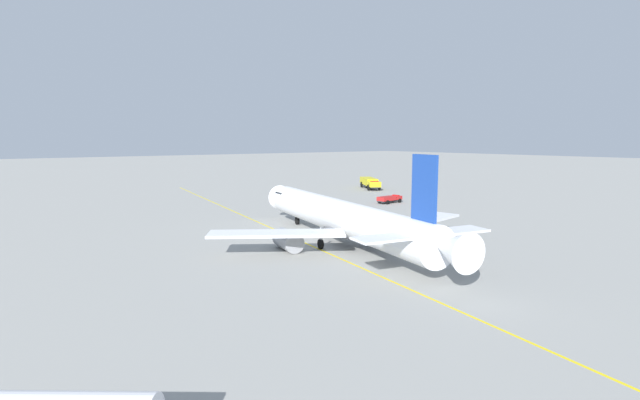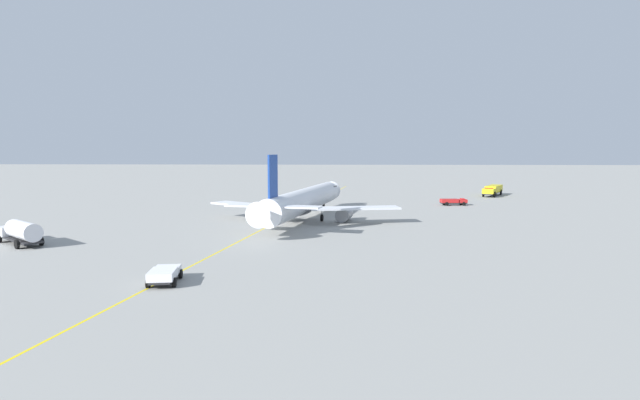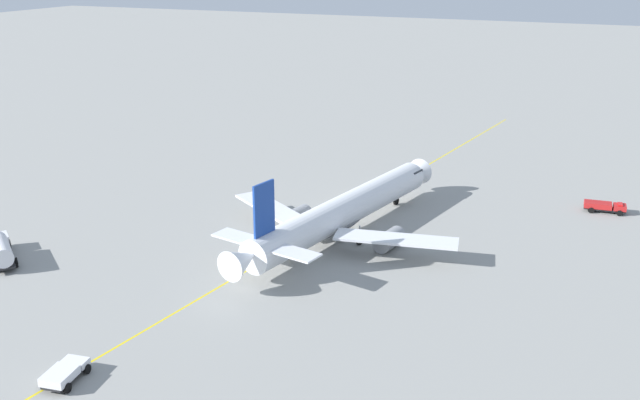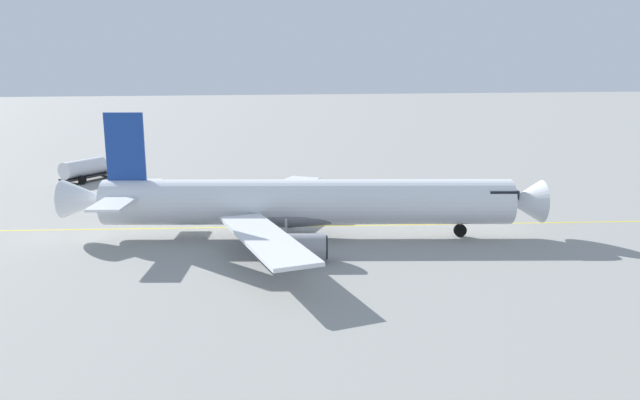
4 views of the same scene
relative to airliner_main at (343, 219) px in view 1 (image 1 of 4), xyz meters
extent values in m
plane|color=gray|center=(5.13, -1.17, -2.88)|extent=(600.00, 600.00, 0.00)
cylinder|color=white|center=(-0.49, 0.10, 0.20)|extent=(34.47, 10.68, 3.83)
cone|color=white|center=(-18.51, 3.80, 0.20)|extent=(3.67, 4.17, 3.64)
cone|color=white|center=(17.83, -3.66, 0.50)|extent=(4.57, 4.00, 3.26)
cube|color=black|center=(-16.36, 3.36, 1.06)|extent=(3.01, 3.67, 0.70)
ellipsoid|color=slate|center=(1.20, -0.25, -0.86)|extent=(12.82, 5.87, 2.11)
cube|color=#193D93|center=(14.34, -2.95, 4.92)|extent=(3.18, 0.88, 5.62)
cube|color=white|center=(13.62, -6.46, 0.96)|extent=(3.68, 6.06, 0.20)
cube|color=white|center=(15.06, 0.57, 0.96)|extent=(3.68, 6.06, 0.20)
cube|color=white|center=(0.59, -9.08, -0.47)|extent=(10.37, 13.29, 0.28)
cube|color=white|center=(4.12, 8.12, -0.47)|extent=(5.74, 14.11, 0.28)
cylinder|color=gray|center=(-1.17, -6.62, -1.79)|extent=(4.52, 2.92, 2.13)
cylinder|color=black|center=(-3.26, -6.19, -1.79)|extent=(0.51, 1.80, 1.81)
cylinder|color=gray|center=(1.54, 6.55, -1.79)|extent=(4.52, 2.92, 2.13)
cylinder|color=black|center=(-0.55, 6.98, -1.79)|extent=(0.51, 1.80, 1.81)
cylinder|color=#9EA0A5|center=(-13.29, 2.73, -1.40)|extent=(0.20, 0.20, 1.86)
cylinder|color=black|center=(-13.29, 2.73, -2.33)|extent=(1.14, 0.52, 1.10)
cylinder|color=#9EA0A5|center=(0.53, -3.49, -1.40)|extent=(0.20, 0.20, 1.86)
cylinder|color=black|center=(0.53, -3.49, -2.33)|extent=(1.14, 0.52, 1.10)
cylinder|color=#9EA0A5|center=(1.87, 3.00, -1.40)|extent=(0.20, 0.20, 1.86)
cylinder|color=black|center=(1.87, 3.00, -2.33)|extent=(1.14, 0.52, 1.10)
cube|color=#232326|center=(-21.41, 28.98, -2.40)|extent=(1.99, 5.34, 0.20)
cube|color=red|center=(-21.56, 30.81, -1.98)|extent=(1.97, 1.71, 0.65)
cube|color=black|center=(-21.62, 31.49, -1.88)|extent=(1.55, 0.21, 0.36)
cube|color=red|center=(-21.34, 28.10, -1.95)|extent=(2.12, 3.60, 0.70)
cube|color=red|center=(-21.56, 30.81, -1.55)|extent=(1.34, 0.70, 0.16)
cylinder|color=black|center=(-22.48, 30.73, -2.50)|extent=(0.34, 0.78, 0.76)
cylinder|color=black|center=(-20.64, 30.88, -2.50)|extent=(0.34, 0.78, 0.76)
cylinder|color=black|center=(-22.20, 27.24, -2.50)|extent=(0.34, 0.78, 0.76)
cylinder|color=black|center=(-20.36, 27.39, -2.50)|extent=(0.34, 0.78, 0.76)
cube|color=#232326|center=(-42.27, 43.32, -2.08)|extent=(10.60, 7.27, 0.20)
cube|color=yellow|center=(-38.57, 41.25, -1.38)|extent=(3.38, 3.46, 1.20)
cube|color=black|center=(-37.61, 40.71, -1.20)|extent=(1.15, 1.96, 0.67)
cube|color=yellow|center=(-43.41, 43.96, -1.18)|extent=(8.52, 6.34, 1.60)
cube|color=red|center=(-38.57, 41.25, -0.68)|extent=(1.42, 1.90, 0.16)
cylinder|color=black|center=(-38.31, 42.61, -2.18)|extent=(1.36, 0.93, 1.40)
cylinder|color=black|center=(-39.59, 40.32, -2.18)|extent=(1.36, 0.93, 1.40)
cylinder|color=black|center=(-44.68, 46.17, -2.18)|extent=(1.36, 0.93, 1.40)
cylinder|color=black|center=(-45.96, 43.88, -2.18)|extent=(1.36, 0.93, 1.40)
cube|color=yellow|center=(-3.19, -3.09, -2.88)|extent=(138.48, 21.85, 0.01)
camera|label=1|loc=(40.66, -33.51, 9.03)|focal=26.46mm
camera|label=2|loc=(76.75, 5.93, 8.32)|focal=26.90mm
camera|label=3|loc=(75.19, 29.37, 29.81)|focal=40.15mm
camera|label=4|loc=(8.82, 48.19, 11.11)|focal=33.26mm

